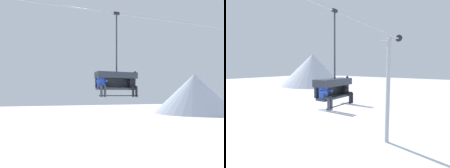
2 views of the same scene
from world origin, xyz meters
The scene contains 5 objects.
mountain_peak_east centered at (39.54, 40.01, 5.67)m, with size 23.41×23.41×11.35m.
lift_cable centered at (-0.21, -0.80, 9.19)m, with size 18.60×0.05×0.05m.
chairlift_chair centered at (-0.77, -0.73, 6.05)m, with size 2.00×0.74×4.11m.
skier_blue centered at (-1.56, -0.95, 5.71)m, with size 0.46×1.70×1.23m.
skier_black centered at (0.03, -0.94, 5.73)m, with size 0.48×1.70×1.34m.
Camera 1 is at (-4.62, -10.54, 5.19)m, focal length 35.00 mm.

